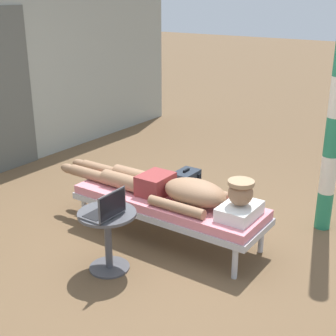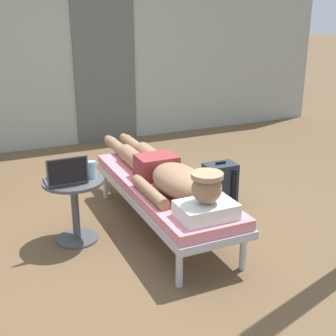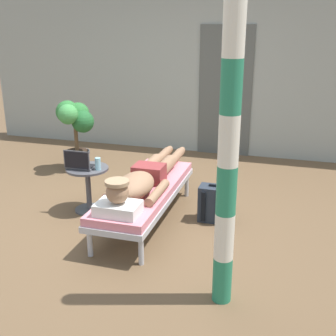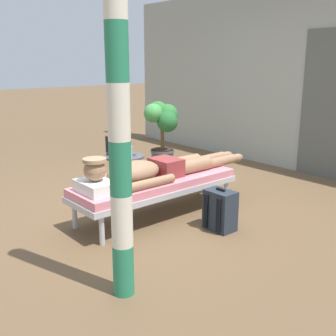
% 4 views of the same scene
% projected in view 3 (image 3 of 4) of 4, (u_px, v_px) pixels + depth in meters
% --- Properties ---
extents(ground_plane, '(40.00, 40.00, 0.00)m').
position_uv_depth(ground_plane, '(130.00, 214.00, 4.90)').
color(ground_plane, brown).
extents(house_wall_back, '(7.60, 0.20, 2.70)m').
position_uv_depth(house_wall_back, '(204.00, 69.00, 6.88)').
color(house_wall_back, '#999E93').
rests_on(house_wall_back, ground).
extents(house_door_panel, '(0.84, 0.03, 2.04)m').
position_uv_depth(house_door_panel, '(225.00, 92.00, 6.79)').
color(house_door_panel, '#545651').
rests_on(house_door_panel, ground).
extents(lounge_chair, '(0.61, 1.87, 0.42)m').
position_uv_depth(lounge_chair, '(145.00, 192.00, 4.61)').
color(lounge_chair, '#B7B7BC').
rests_on(lounge_chair, ground).
extents(person_reclining, '(0.53, 2.17, 0.33)m').
position_uv_depth(person_reclining, '(143.00, 179.00, 4.50)').
color(person_reclining, white).
rests_on(person_reclining, lounge_chair).
extents(side_table, '(0.48, 0.48, 0.52)m').
position_uv_depth(side_table, '(88.00, 181.00, 4.90)').
color(side_table, '#4C4C51').
rests_on(side_table, ground).
extents(laptop, '(0.31, 0.24, 0.23)m').
position_uv_depth(laptop, '(80.00, 164.00, 4.79)').
color(laptop, '#4C4C51').
rests_on(laptop, side_table).
extents(drink_glass, '(0.06, 0.06, 0.14)m').
position_uv_depth(drink_glass, '(98.00, 164.00, 4.76)').
color(drink_glass, '#99D8E5').
rests_on(drink_glass, side_table).
extents(backpack, '(0.30, 0.26, 0.42)m').
position_uv_depth(backpack, '(213.00, 204.00, 4.70)').
color(backpack, '#262D38').
rests_on(backpack, ground).
extents(potted_plant, '(0.57, 0.57, 1.02)m').
position_uv_depth(potted_plant, '(75.00, 126.00, 6.17)').
color(potted_plant, '#4C4C51').
rests_on(potted_plant, ground).
extents(porch_post, '(0.15, 0.15, 2.61)m').
position_uv_depth(porch_post, '(229.00, 141.00, 2.99)').
color(porch_post, '#267F59').
rests_on(porch_post, ground).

